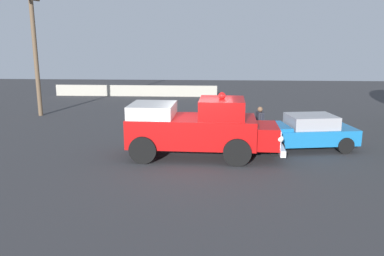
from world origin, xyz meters
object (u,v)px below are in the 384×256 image
object	(u,v)px
spectator_seated	(231,122)
lawn_chair_by_car	(329,124)
vintage_fire_truck	(198,127)
utility_pole	(35,51)
classic_hot_rod	(303,132)
spectator_standing	(260,123)
lawn_chair_near_truck	(232,124)

from	to	relation	value
spectator_seated	lawn_chair_by_car	bearing A→B (deg)	4.43
vintage_fire_truck	utility_pole	world-z (taller)	utility_pole
classic_hot_rod	utility_pole	world-z (taller)	utility_pole
classic_hot_rod	spectator_standing	size ratio (longest dim) A/B	2.75
spectator_seated	utility_pole	world-z (taller)	utility_pole
classic_hot_rod	spectator_standing	distance (m)	1.89
lawn_chair_near_truck	spectator_standing	size ratio (longest dim) A/B	0.61
lawn_chair_near_truck	spectator_seated	xyz separation A→B (m)	(-0.03, -0.13, 0.11)
classic_hot_rod	lawn_chair_by_car	world-z (taller)	classic_hot_rod
vintage_fire_truck	lawn_chair_by_car	bearing A→B (deg)	31.72
spectator_seated	spectator_standing	size ratio (longest dim) A/B	0.77
lawn_chair_near_truck	lawn_chair_by_car	xyz separation A→B (m)	(4.67, 0.24, 0.00)
lawn_chair_by_car	lawn_chair_near_truck	bearing A→B (deg)	-177.10
lawn_chair_by_car	spectator_standing	bearing A→B (deg)	-154.34
vintage_fire_truck	lawn_chair_by_car	size ratio (longest dim) A/B	5.90
lawn_chair_near_truck	lawn_chair_by_car	world-z (taller)	same
vintage_fire_truck	lawn_chair_near_truck	xyz separation A→B (m)	(1.46, 3.56, -0.61)
vintage_fire_truck	lawn_chair_by_car	distance (m)	7.24
vintage_fire_truck	lawn_chair_near_truck	size ratio (longest dim) A/B	5.90
classic_hot_rod	lawn_chair_near_truck	bearing A→B (deg)	142.88
spectator_standing	lawn_chair_near_truck	bearing A→B (deg)	128.93
classic_hot_rod	lawn_chair_near_truck	distance (m)	3.63
lawn_chair_near_truck	utility_pole	xyz separation A→B (m)	(-11.46, 4.45, 3.26)
vintage_fire_truck	spectator_standing	distance (m)	3.38
classic_hot_rod	utility_pole	xyz separation A→B (m)	(-14.35, 6.64, 3.11)
lawn_chair_near_truck	spectator_standing	bearing A→B (deg)	-51.07
classic_hot_rod	lawn_chair_by_car	distance (m)	3.01
lawn_chair_near_truck	classic_hot_rod	bearing A→B (deg)	-37.12
lawn_chair_near_truck	spectator_standing	world-z (taller)	spectator_standing
classic_hot_rod	spectator_standing	bearing A→B (deg)	156.66
spectator_seated	vintage_fire_truck	bearing A→B (deg)	-112.66
spectator_standing	classic_hot_rod	bearing A→B (deg)	-23.34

